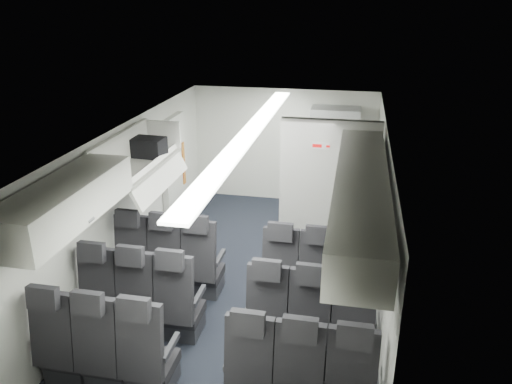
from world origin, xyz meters
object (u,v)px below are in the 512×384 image
at_px(seat_row_front, 242,272).
at_px(flight_attendant, 292,190).
at_px(seat_row_rear, 199,367).
at_px(boarding_door, 175,171).
at_px(seat_row_mid, 224,313).
at_px(carry_on_bag, 149,147).
at_px(galley_unit, 333,160).

xyz_separation_m(seat_row_front, flight_attendant, (0.38, 2.02, 0.39)).
distance_m(seat_row_rear, boarding_door, 4.25).
xyz_separation_m(seat_row_mid, boarding_door, (-1.64, 2.99, 0.55)).
xyz_separation_m(seat_row_rear, flight_attendant, (0.38, 3.82, 0.39)).
bearing_deg(carry_on_bag, seat_row_front, -19.69).
relative_size(seat_row_rear, galley_unit, 1.75).
height_order(seat_row_mid, seat_row_rear, same).
bearing_deg(seat_row_rear, flight_attendant, 84.37).
distance_m(boarding_door, flight_attendant, 2.02).
relative_size(seat_row_rear, boarding_door, 1.79).
bearing_deg(boarding_door, seat_row_rear, -67.13).
xyz_separation_m(seat_row_rear, carry_on_bag, (-1.42, 2.43, 1.40)).
relative_size(seat_row_front, galley_unit, 1.75).
distance_m(seat_row_front, seat_row_mid, 0.90).
relative_size(seat_row_mid, galley_unit, 1.75).
relative_size(boarding_door, carry_on_bag, 4.31).
xyz_separation_m(seat_row_mid, galley_unit, (0.95, 4.15, 0.55)).
relative_size(seat_row_front, seat_row_rear, 1.00).
bearing_deg(seat_row_rear, seat_row_front, 90.00).
xyz_separation_m(seat_row_mid, seat_row_rear, (0.00, -0.90, 0.00)).
height_order(seat_row_rear, boarding_door, boarding_door).
bearing_deg(seat_row_rear, carry_on_bag, 120.36).
height_order(seat_row_front, carry_on_bag, carry_on_bag).
bearing_deg(galley_unit, seat_row_front, -106.28).
height_order(galley_unit, carry_on_bag, carry_on_bag).
height_order(seat_row_front, boarding_door, boarding_door).
bearing_deg(seat_row_mid, seat_row_rear, -90.00).
relative_size(seat_row_mid, boarding_door, 1.79).
bearing_deg(seat_row_front, seat_row_rear, -90.00).
xyz_separation_m(seat_row_mid, carry_on_bag, (-1.42, 1.53, 1.40)).
bearing_deg(seat_row_rear, boarding_door, 112.87).
xyz_separation_m(seat_row_front, carry_on_bag, (-1.42, 0.63, 1.40)).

